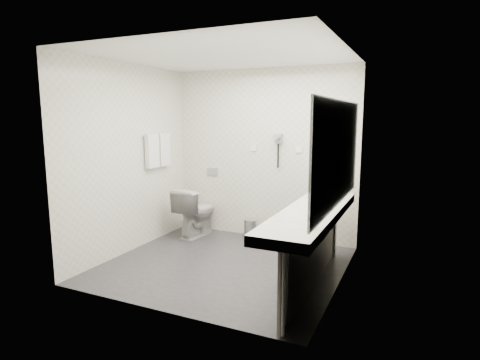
% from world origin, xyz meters
% --- Properties ---
extents(floor, '(2.80, 2.80, 0.00)m').
position_xyz_m(floor, '(0.00, 0.00, 0.00)').
color(floor, '#2D2C32').
rests_on(floor, ground).
extents(ceiling, '(2.80, 2.80, 0.00)m').
position_xyz_m(ceiling, '(0.00, 0.00, 2.50)').
color(ceiling, white).
rests_on(ceiling, wall_back).
extents(wall_back, '(2.80, 0.00, 2.80)m').
position_xyz_m(wall_back, '(0.00, 1.30, 1.25)').
color(wall_back, silver).
rests_on(wall_back, floor).
extents(wall_front, '(2.80, 0.00, 2.80)m').
position_xyz_m(wall_front, '(0.00, -1.30, 1.25)').
color(wall_front, silver).
rests_on(wall_front, floor).
extents(wall_left, '(0.00, 2.60, 2.60)m').
position_xyz_m(wall_left, '(-1.40, 0.00, 1.25)').
color(wall_left, silver).
rests_on(wall_left, floor).
extents(wall_right, '(0.00, 2.60, 2.60)m').
position_xyz_m(wall_right, '(1.40, 0.00, 1.25)').
color(wall_right, silver).
rests_on(wall_right, floor).
extents(vanity_counter, '(0.55, 2.20, 0.10)m').
position_xyz_m(vanity_counter, '(1.12, -0.20, 0.80)').
color(vanity_counter, white).
rests_on(vanity_counter, floor).
extents(vanity_panel, '(0.03, 2.15, 0.75)m').
position_xyz_m(vanity_panel, '(1.15, -0.20, 0.38)').
color(vanity_panel, gray).
rests_on(vanity_panel, floor).
extents(vanity_post_near, '(0.06, 0.06, 0.75)m').
position_xyz_m(vanity_post_near, '(1.18, -1.24, 0.38)').
color(vanity_post_near, silver).
rests_on(vanity_post_near, floor).
extents(vanity_post_far, '(0.06, 0.06, 0.75)m').
position_xyz_m(vanity_post_far, '(1.18, 0.84, 0.38)').
color(vanity_post_far, silver).
rests_on(vanity_post_far, floor).
extents(mirror, '(0.02, 2.20, 1.05)m').
position_xyz_m(mirror, '(1.39, -0.20, 1.45)').
color(mirror, '#B2BCC6').
rests_on(mirror, wall_right).
extents(basin_near, '(0.40, 0.31, 0.05)m').
position_xyz_m(basin_near, '(1.12, -0.85, 0.83)').
color(basin_near, white).
rests_on(basin_near, vanity_counter).
extents(basin_far, '(0.40, 0.31, 0.05)m').
position_xyz_m(basin_far, '(1.12, 0.45, 0.83)').
color(basin_far, white).
rests_on(basin_far, vanity_counter).
extents(faucet_near, '(0.04, 0.04, 0.15)m').
position_xyz_m(faucet_near, '(1.32, -0.85, 0.92)').
color(faucet_near, silver).
rests_on(faucet_near, vanity_counter).
extents(faucet_far, '(0.04, 0.04, 0.15)m').
position_xyz_m(faucet_far, '(1.32, 0.45, 0.92)').
color(faucet_far, silver).
rests_on(faucet_far, vanity_counter).
extents(soap_bottle_a, '(0.06, 0.06, 0.11)m').
position_xyz_m(soap_bottle_a, '(1.10, -0.09, 0.91)').
color(soap_bottle_a, beige).
rests_on(soap_bottle_a, vanity_counter).
extents(glass_left, '(0.07, 0.07, 0.10)m').
position_xyz_m(glass_left, '(1.29, 0.08, 0.90)').
color(glass_left, silver).
rests_on(glass_left, vanity_counter).
extents(toilet, '(0.48, 0.77, 0.75)m').
position_xyz_m(toilet, '(-0.94, 0.91, 0.38)').
color(toilet, white).
rests_on(toilet, floor).
extents(flush_plate, '(0.18, 0.02, 0.12)m').
position_xyz_m(flush_plate, '(-0.85, 1.29, 0.95)').
color(flush_plate, '#B2B5BA').
rests_on(flush_plate, wall_back).
extents(pedal_bin, '(0.26, 0.26, 0.28)m').
position_xyz_m(pedal_bin, '(-0.12, 1.11, 0.14)').
color(pedal_bin, '#B2B5BA').
rests_on(pedal_bin, floor).
extents(bin_lid, '(0.20, 0.20, 0.02)m').
position_xyz_m(bin_lid, '(-0.12, 1.11, 0.29)').
color(bin_lid, '#B2B5BA').
rests_on(bin_lid, pedal_bin).
extents(towel_rail, '(0.02, 0.62, 0.02)m').
position_xyz_m(towel_rail, '(-1.35, 0.55, 1.55)').
color(towel_rail, silver).
rests_on(towel_rail, wall_left).
extents(towel_near, '(0.07, 0.24, 0.48)m').
position_xyz_m(towel_near, '(-1.34, 0.41, 1.33)').
color(towel_near, white).
rests_on(towel_near, towel_rail).
extents(towel_far, '(0.07, 0.24, 0.48)m').
position_xyz_m(towel_far, '(-1.34, 0.69, 1.33)').
color(towel_far, white).
rests_on(towel_far, towel_rail).
extents(dryer_cradle, '(0.10, 0.04, 0.14)m').
position_xyz_m(dryer_cradle, '(0.25, 1.27, 1.50)').
color(dryer_cradle, gray).
rests_on(dryer_cradle, wall_back).
extents(dryer_barrel, '(0.08, 0.14, 0.08)m').
position_xyz_m(dryer_barrel, '(0.25, 1.20, 1.53)').
color(dryer_barrel, gray).
rests_on(dryer_barrel, dryer_cradle).
extents(dryer_cord, '(0.02, 0.02, 0.35)m').
position_xyz_m(dryer_cord, '(0.25, 1.26, 1.25)').
color(dryer_cord, black).
rests_on(dryer_cord, dryer_cradle).
extents(switch_plate_a, '(0.09, 0.02, 0.09)m').
position_xyz_m(switch_plate_a, '(-0.15, 1.29, 1.35)').
color(switch_plate_a, white).
rests_on(switch_plate_a, wall_back).
extents(switch_plate_b, '(0.09, 0.02, 0.09)m').
position_xyz_m(switch_plate_b, '(0.55, 1.29, 1.35)').
color(switch_plate_b, white).
rests_on(switch_plate_b, wall_back).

